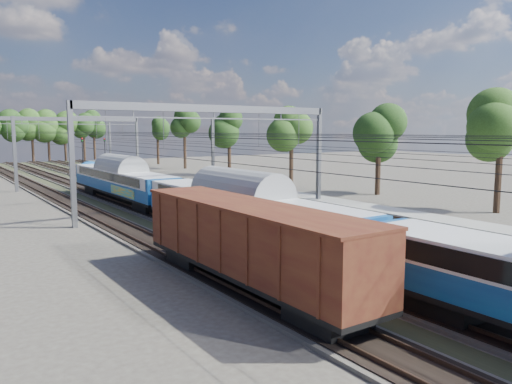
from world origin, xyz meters
TOP-DOWN VIEW (x-y plane):
  - track_bed at (-0.00, 45.00)m, footprint 21.00×130.00m
  - platform at (12.00, 20.00)m, footprint 3.00×70.00m
  - catenary at (0.33, 52.69)m, footprint 25.65×130.00m
  - tree_belt at (6.67, 96.29)m, footprint 40.00×99.58m
  - emu_train at (-4.50, 18.38)m, footprint 3.06×64.60m
  - freight_boxcar at (-9.00, 11.11)m, footprint 2.97×14.33m
  - worker at (-0.94, 71.97)m, footprint 0.58×0.73m
  - signal_near at (0.28, 71.27)m, footprint 0.39×0.36m
  - signal_far at (10.58, 93.45)m, footprint 0.33×0.30m

SIDE VIEW (x-z plane):
  - track_bed at x=0.00m, z-range -0.07..0.27m
  - platform at x=12.00m, z-range 0.00..0.30m
  - worker at x=-0.94m, z-range 0.00..1.75m
  - freight_boxcar at x=-9.00m, z-range 0.41..4.10m
  - emu_train at x=-4.50m, z-range 0.40..4.86m
  - signal_far at x=10.58m, z-range 0.71..6.02m
  - signal_near at x=0.28m, z-range 0.77..6.60m
  - catenary at x=0.33m, z-range 1.90..10.90m
  - tree_belt at x=6.67m, z-range 2.00..14.19m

